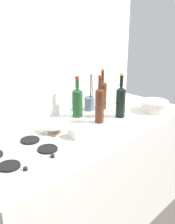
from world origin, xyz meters
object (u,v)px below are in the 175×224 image
stovetop_hob (21,154)px  wine_bottle_mid_right (100,104)px  wine_bottle_mid_left (121,101)px  utensil_crock (90,102)px  condiment_jar_front (120,99)px  plate_stack (155,106)px  wine_bottle_rightmost (77,101)px  wine_bottle_leftmost (102,94)px  butter_dish (82,132)px  mixing_bowl (54,128)px

stovetop_hob → wine_bottle_mid_right: wine_bottle_mid_right is taller
wine_bottle_mid_left → utensil_crock: (-0.05, 0.28, -0.07)m
wine_bottle_mid_left → utensil_crock: size_ratio=1.15×
condiment_jar_front → stovetop_hob: bearing=-171.8°
plate_stack → wine_bottle_mid_right: (-0.50, 0.17, 0.10)m
wine_bottle_rightmost → stovetop_hob: bearing=-162.4°
wine_bottle_mid_left → wine_bottle_rightmost: size_ratio=1.09×
wine_bottle_leftmost → butter_dish: (-0.51, -0.26, -0.10)m
stovetop_hob → plate_stack: (1.20, -0.16, 0.03)m
wine_bottle_mid_left → wine_bottle_rightmost: (-0.22, 0.25, -0.01)m
plate_stack → butter_dish: 0.77m
wine_bottle_mid_right → butter_dish: 0.29m
wine_bottle_mid_left → plate_stack: bearing=-23.2°
mixing_bowl → wine_bottle_leftmost: bearing=8.4°
wine_bottle_mid_left → butter_dish: size_ratio=2.12×
wine_bottle_mid_right → mixing_bowl: wine_bottle_mid_right is taller
wine_bottle_mid_left → wine_bottle_rightmost: bearing=131.5°
wine_bottle_leftmost → mixing_bowl: size_ratio=1.65×
plate_stack → utensil_crock: (-0.35, 0.41, 0.02)m
plate_stack → utensil_crock: 0.54m
plate_stack → wine_bottle_rightmost: bearing=144.1°
wine_bottle_mid_left → condiment_jar_front: 0.35m
mixing_bowl → condiment_jar_front: condiment_jar_front is taller
plate_stack → butter_dish: plate_stack is taller
plate_stack → wine_bottle_leftmost: size_ratio=0.65×
stovetop_hob → condiment_jar_front: bearing=8.2°
mixing_bowl → butter_dish: size_ratio=1.27×
wine_bottle_leftmost → butter_dish: wine_bottle_leftmost is taller
wine_bottle_leftmost → butter_dish: size_ratio=2.10×
condiment_jar_front → utensil_crock: bearing=166.5°
stovetop_hob → plate_stack: bearing=-7.8°
wine_bottle_mid_right → utensil_crock: wine_bottle_mid_right is taller
stovetop_hob → utensil_crock: (0.85, 0.24, 0.05)m
mixing_bowl → utensil_crock: 0.53m
plate_stack → utensil_crock: utensil_crock is taller
butter_dish → stovetop_hob: bearing=172.0°
utensil_crock → wine_bottle_mid_left: bearing=-80.0°
mixing_bowl → utensil_crock: bearing=15.5°
plate_stack → butter_dish: (-0.76, 0.10, -0.01)m
mixing_bowl → butter_dish: mixing_bowl is taller
wine_bottle_rightmost → butter_dish: 0.38m
utensil_crock → condiment_jar_front: size_ratio=3.96×
butter_dish → utensil_crock: bearing=36.8°
wine_bottle_mid_right → wine_bottle_rightmost: bearing=96.5°
plate_stack → wine_bottle_leftmost: (-0.25, 0.36, 0.08)m
mixing_bowl → wine_bottle_mid_right: bearing=-14.9°
wine_bottle_rightmost → utensil_crock: 0.18m
wine_bottle_rightmost → butter_dish: wine_bottle_rightmost is taller
plate_stack → wine_bottle_mid_left: size_ratio=0.65×
wine_bottle_leftmost → utensil_crock: wine_bottle_leftmost is taller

